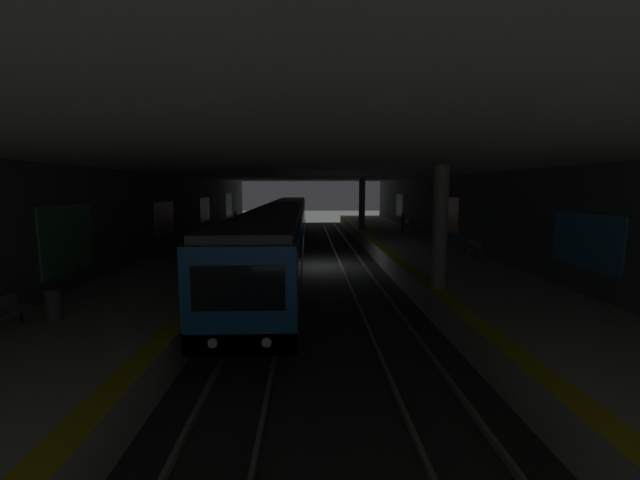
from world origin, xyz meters
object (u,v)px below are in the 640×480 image
object	(u,v)px
bench_left_near	(472,246)
person_waiting_near	(403,221)
trash_bin	(54,304)
metro_train	(285,226)
person_walking_mid	(236,220)
pillar_near	(440,228)
bench_left_far	(406,223)
person_standing_far	(403,223)
suitcase_rolling	(445,256)
bench_right_mid	(162,247)
pillar_far	(362,204)
bench_left_mid	(419,227)
bench_right_far	(222,222)

from	to	relation	value
bench_left_near	person_waiting_near	xyz separation A→B (m)	(12.46, 0.93, 0.38)
trash_bin	person_waiting_near	bearing A→B (deg)	-34.05
metro_train	person_walking_mid	size ratio (longest dim) A/B	25.74
pillar_near	trash_bin	bearing A→B (deg)	105.10
bench_left_far	person_standing_far	xyz separation A→B (m)	(-4.19, 1.29, 0.34)
bench_left_near	person_walking_mid	xyz separation A→B (m)	(14.98, 15.58, 0.30)
pillar_near	trash_bin	size ratio (longest dim) A/B	5.35
bench_left_near	suitcase_rolling	world-z (taller)	suitcase_rolling
pillar_near	bench_right_mid	bearing A→B (deg)	59.91
pillar_far	person_waiting_near	distance (m)	4.02
pillar_far	bench_left_mid	size ratio (longest dim) A/B	2.68
bench_left_near	person_waiting_near	bearing A→B (deg)	4.28
bench_left_far	bench_right_far	xyz separation A→B (m)	(1.19, 17.07, 0.00)
pillar_far	bench_left_far	size ratio (longest dim) A/B	2.68
metro_train	bench_left_far	bearing A→B (deg)	-54.23
pillar_near	suitcase_rolling	size ratio (longest dim) A/B	5.26
metro_train	bench_left_far	distance (m)	13.24
metro_train	person_walking_mid	world-z (taller)	metro_train
bench_left_near	person_standing_far	world-z (taller)	person_standing_far
pillar_far	metro_train	bearing A→B (deg)	136.89
bench_left_near	metro_train	bearing A→B (deg)	55.45
metro_train	person_standing_far	xyz separation A→B (m)	(3.54, -9.44, -0.11)
metro_train	trash_bin	bearing A→B (deg)	162.47
pillar_far	bench_left_far	world-z (taller)	pillar_far
pillar_near	bench_left_near	world-z (taller)	pillar_near
bench_left_far	bench_right_far	distance (m)	17.11
bench_left_far	bench_right_far	bearing A→B (deg)	86.01
bench_left_near	suitcase_rolling	size ratio (longest dim) A/B	1.96
bench_left_far	person_standing_far	distance (m)	4.40
bench_right_mid	person_standing_far	distance (m)	18.97
metro_train	bench_left_near	world-z (taller)	metro_train
pillar_far	bench_left_mid	world-z (taller)	pillar_far
pillar_far	suitcase_rolling	size ratio (longest dim) A/B	5.26
bench_right_far	bench_left_far	bearing A→B (deg)	-93.99
metro_train	person_waiting_near	distance (m)	11.04
metro_train	bench_left_mid	bearing A→B (deg)	-73.17
bench_left_near	pillar_far	bearing A→B (deg)	16.22
bench_left_far	person_waiting_near	world-z (taller)	person_waiting_near
pillar_far	trash_bin	xyz separation A→B (m)	(-24.72, 12.15, -1.85)
person_walking_mid	trash_bin	bearing A→B (deg)	178.29
pillar_near	suitcase_rolling	xyz separation A→B (m)	(5.30, -2.06, -1.99)
pillar_far	person_walking_mid	distance (m)	11.50
pillar_near	suitcase_rolling	world-z (taller)	pillar_near
bench_right_mid	suitcase_rolling	bearing A→B (deg)	-98.27
bench_left_far	person_standing_far	world-z (taller)	person_standing_far
bench_left_far	bench_right_far	size ratio (longest dim) A/B	1.00
pillar_far	bench_left_far	bearing A→B (deg)	-80.03
metro_train	suitcase_rolling	size ratio (longest dim) A/B	45.61
bench_left_near	suitcase_rolling	xyz separation A→B (m)	(-1.76, 2.13, -0.24)
pillar_far	bench_right_mid	size ratio (longest dim) A/B	2.68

